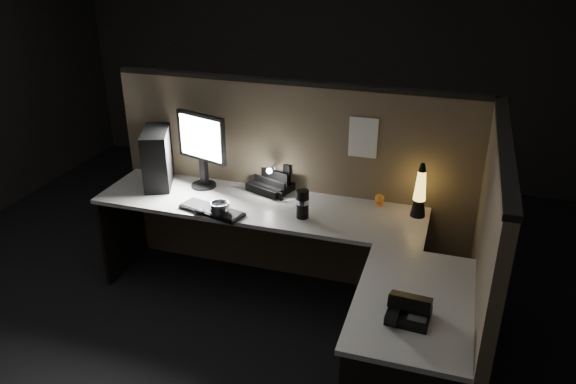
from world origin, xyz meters
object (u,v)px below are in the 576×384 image
(pc_tower, at_px, (158,158))
(desk_phone, at_px, (408,310))
(lava_lamp, at_px, (420,194))
(monitor, at_px, (202,143))
(keyboard, at_px, (212,210))

(pc_tower, bearing_deg, desk_phone, -51.35)
(desk_phone, bearing_deg, lava_lamp, 97.19)
(monitor, xyz_separation_m, lava_lamp, (1.56, -0.01, -0.18))
(lava_lamp, distance_m, desk_phone, 1.12)
(monitor, xyz_separation_m, desk_phone, (1.63, -1.13, -0.29))
(monitor, bearing_deg, lava_lamp, 17.09)
(pc_tower, relative_size, monitor, 0.76)
(lava_lamp, bearing_deg, monitor, 179.48)
(keyboard, bearing_deg, pc_tower, 165.71)
(pc_tower, distance_m, keyboard, 0.67)
(monitor, relative_size, lava_lamp, 1.48)
(lava_lamp, height_order, desk_phone, lava_lamp)
(keyboard, height_order, desk_phone, desk_phone)
(pc_tower, xyz_separation_m, desk_phone, (1.96, -1.06, -0.16))
(monitor, relative_size, keyboard, 1.20)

